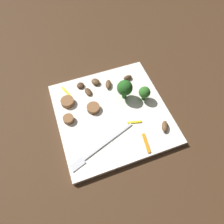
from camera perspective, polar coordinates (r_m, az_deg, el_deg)
name	(u,v)px	position (r m, az deg, el deg)	size (l,w,h in m)	color
ground_plane	(112,115)	(0.54, 0.00, -0.85)	(1.40, 1.40, 0.00)	#422B19
plate	(112,114)	(0.53, 0.00, -0.43)	(0.28, 0.28, 0.02)	white
fork	(98,149)	(0.48, -3.95, -10.37)	(0.17, 0.07, 0.00)	silver
broccoli_floret_0	(145,93)	(0.53, 9.20, 5.45)	(0.03, 0.03, 0.04)	#347525
broccoli_floret_1	(125,88)	(0.52, 3.64, 6.76)	(0.04, 0.04, 0.06)	#296420
sausage_slice_0	(68,102)	(0.55, -12.50, 2.84)	(0.04, 0.04, 0.01)	brown
sausage_slice_1	(69,119)	(0.52, -12.22, -1.98)	(0.03, 0.03, 0.01)	brown
sausage_slice_2	(93,108)	(0.53, -5.32, 1.13)	(0.03, 0.03, 0.01)	brown
mushroom_0	(96,82)	(0.58, -4.67, 8.52)	(0.03, 0.02, 0.01)	brown
mushroom_1	(88,92)	(0.56, -6.73, 5.71)	(0.03, 0.02, 0.01)	#4C331E
mushroom_2	(165,126)	(0.51, 14.76, -3.98)	(0.03, 0.02, 0.01)	brown
mushroom_3	(81,85)	(0.58, -8.91, 7.43)	(0.02, 0.02, 0.01)	#422B19
mushroom_4	(128,78)	(0.59, 4.49, 9.66)	(0.03, 0.01, 0.01)	#422B19
mushroom_5	(108,84)	(0.57, -1.03, 7.84)	(0.03, 0.02, 0.01)	brown
pepper_strip_0	(146,143)	(0.49, 9.66, -8.67)	(0.05, 0.01, 0.00)	orange
pepper_strip_1	(135,122)	(0.51, 6.40, -2.88)	(0.04, 0.01, 0.00)	yellow
pepper_strip_2	(66,92)	(0.57, -12.79, 5.58)	(0.04, 0.01, 0.00)	yellow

